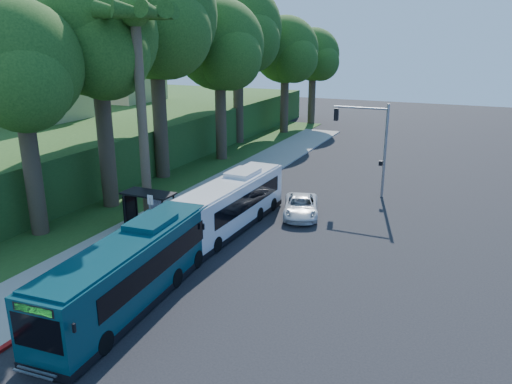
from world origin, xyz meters
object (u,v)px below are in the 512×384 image
at_px(bus_shelter, 147,203).
at_px(pickup, 301,206).
at_px(white_bus, 230,203).
at_px(teal_bus, 132,269).

xyz_separation_m(bus_shelter, pickup, (7.82, 6.41, -1.13)).
relative_size(bus_shelter, white_bus, 0.28).
relative_size(white_bus, teal_bus, 0.97).
bearing_deg(teal_bus, pickup, 72.99).
height_order(bus_shelter, pickup, bus_shelter).
relative_size(white_bus, pickup, 2.32).
bearing_deg(teal_bus, white_bus, 86.70).
distance_m(bus_shelter, white_bus, 5.14).
xyz_separation_m(bus_shelter, white_bus, (4.48, 2.52, -0.18)).
bearing_deg(pickup, bus_shelter, -158.41).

